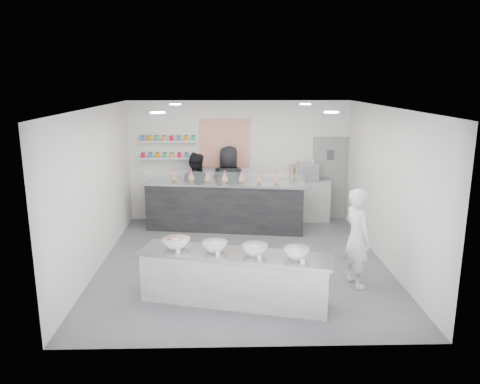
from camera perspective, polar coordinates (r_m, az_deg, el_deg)
name	(u,v)px	position (r m, az deg, el deg)	size (l,w,h in m)	color
floor	(243,262)	(9.30, 0.33, -8.54)	(6.00, 6.00, 0.00)	#515156
ceiling	(243,108)	(8.63, 0.36, 10.26)	(6.00, 6.00, 0.00)	white
back_wall	(239,161)	(11.78, -0.12, 3.80)	(5.50, 5.50, 0.00)	white
left_wall	(97,189)	(9.18, -17.08, 0.38)	(6.00, 6.00, 0.00)	white
right_wall	(387,187)	(9.34, 17.46, 0.58)	(6.00, 6.00, 0.00)	white
back_door	(329,178)	(12.11, 10.83, 1.66)	(0.88, 0.04, 2.10)	gray
pattern_panel	(225,143)	(11.69, -1.85, 5.94)	(1.25, 0.03, 1.20)	#E44A1E
jar_shelf_lower	(169,158)	(11.76, -8.69, 4.11)	(1.45, 0.22, 0.04)	silver
jar_shelf_upper	(168,141)	(11.70, -8.76, 6.14)	(1.45, 0.22, 0.04)	silver
preserve_jars	(168,147)	(11.69, -8.75, 5.45)	(1.45, 0.10, 0.56)	#F50430
downlight_0	(158,113)	(7.71, -10.00, 9.52)	(0.24, 0.24, 0.02)	white
downlight_1	(331,112)	(7.81, 11.07, 9.52)	(0.24, 0.24, 0.02)	white
downlight_2	(175,104)	(10.28, -7.89, 10.55)	(0.24, 0.24, 0.02)	white
downlight_3	(305,104)	(10.36, 7.96, 10.57)	(0.24, 0.24, 0.02)	white
prep_counter	(235,278)	(7.58, -0.65, -10.41)	(3.06, 0.69, 0.83)	#979794
back_bar	(225,206)	(11.05, -1.86, -1.76)	(3.73, 0.68, 1.16)	black
sneeze_guard	(222,179)	(10.57, -2.16, 1.62)	(3.68, 0.02, 0.32)	white
espresso_ledge	(300,200)	(11.91, 7.38, -0.93)	(1.46, 0.46, 1.08)	#979794
espresso_machine	(308,171)	(11.77, 8.23, 2.55)	(0.52, 0.36, 0.40)	#93969E
cup_stacks	(294,172)	(11.72, 6.62, 2.45)	(0.24, 0.24, 0.35)	#9F8066
prep_bowls	(235,248)	(7.39, -0.66, -6.87)	(2.36, 0.51, 0.16)	white
label_cards	(244,263)	(6.94, 0.50, -8.68)	(2.01, 0.04, 0.07)	white
cookie_bags	(225,177)	(10.89, -1.89, 1.88)	(2.56, 0.16, 0.28)	#C55A74
woman_prep	(357,238)	(8.27, 14.07, -5.41)	(0.63, 0.41, 1.73)	white
staff_left	(195,189)	(11.54, -5.46, 0.41)	(0.86, 0.67, 1.77)	black
staff_right	(229,185)	(11.49, -1.40, 0.85)	(0.95, 0.62, 1.94)	black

